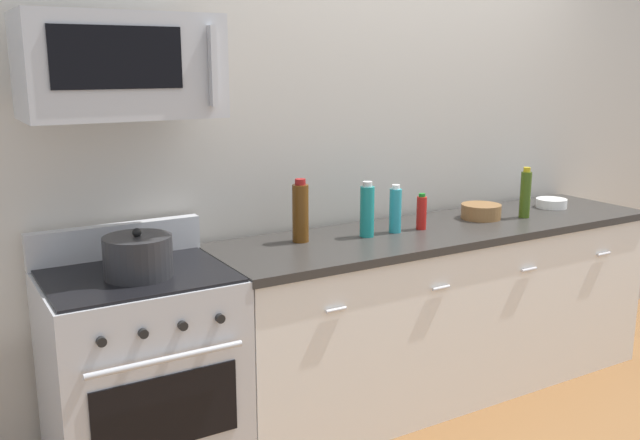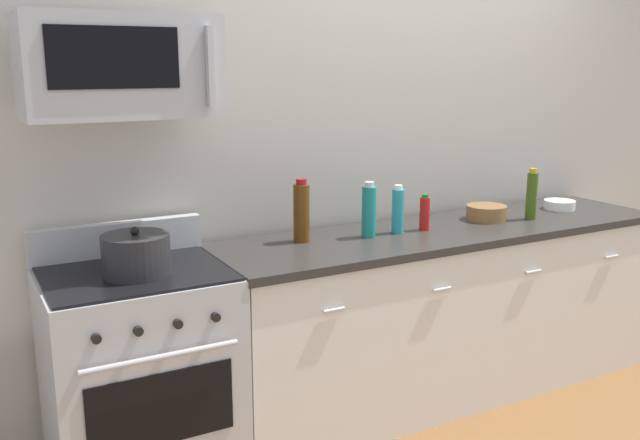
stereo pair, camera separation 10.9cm
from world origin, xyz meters
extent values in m
plane|color=brown|center=(0.00, 0.00, 0.00)|extent=(6.77, 6.77, 0.00)
cube|color=#B7B2A8|center=(0.00, 0.41, 1.35)|extent=(5.64, 0.10, 2.70)
cube|color=silver|center=(0.00, 0.00, 0.44)|extent=(2.52, 0.62, 0.88)
cube|color=#2D2B28|center=(0.00, 0.00, 0.90)|extent=(2.55, 0.65, 0.04)
cube|color=black|center=(0.00, -0.28, 0.05)|extent=(2.52, 0.02, 0.10)
cylinder|color=silver|center=(-0.88, -0.32, 0.72)|extent=(0.10, 0.02, 0.02)
cylinder|color=silver|center=(-0.29, -0.32, 0.72)|extent=(0.10, 0.02, 0.02)
cylinder|color=silver|center=(0.29, -0.32, 0.72)|extent=(0.10, 0.02, 0.02)
cylinder|color=silver|center=(0.88, -0.32, 0.72)|extent=(0.10, 0.02, 0.02)
cube|color=#B7BABF|center=(-1.65, 0.00, 0.46)|extent=(0.76, 0.64, 0.91)
cube|color=black|center=(-1.65, -0.32, 0.45)|extent=(0.58, 0.01, 0.30)
cylinder|color=#B7BABF|center=(-1.65, -0.35, 0.68)|extent=(0.61, 0.02, 0.02)
cube|color=#B7BABF|center=(-1.65, 0.29, 0.99)|extent=(0.76, 0.06, 0.16)
cube|color=black|center=(-1.65, 0.00, 0.92)|extent=(0.73, 0.61, 0.01)
cylinder|color=black|center=(-1.88, -0.33, 0.79)|extent=(0.04, 0.02, 0.04)
cylinder|color=black|center=(-1.72, -0.33, 0.79)|extent=(0.04, 0.02, 0.04)
cylinder|color=black|center=(-1.57, -0.33, 0.79)|extent=(0.04, 0.02, 0.04)
cylinder|color=black|center=(-1.42, -0.33, 0.79)|extent=(0.04, 0.02, 0.04)
cube|color=#B7BABF|center=(-1.65, 0.05, 1.75)|extent=(0.74, 0.40, 0.40)
cube|color=black|center=(-1.71, -0.15, 1.78)|extent=(0.48, 0.01, 0.22)
cube|color=#B7BABF|center=(-1.35, -0.17, 1.75)|extent=(0.02, 0.04, 0.30)
cylinder|color=#B21914|center=(-0.15, 0.02, 1.01)|extent=(0.05, 0.05, 0.17)
cylinder|color=#19721E|center=(-0.15, 0.02, 1.10)|extent=(0.03, 0.03, 0.02)
cylinder|color=#385114|center=(0.52, -0.05, 1.05)|extent=(0.06, 0.06, 0.26)
cylinder|color=#B29919|center=(0.52, -0.05, 1.19)|extent=(0.04, 0.04, 0.03)
cylinder|color=teal|center=(-0.31, 0.04, 1.03)|extent=(0.06, 0.06, 0.22)
cylinder|color=white|center=(-0.31, 0.04, 1.15)|extent=(0.04, 0.04, 0.02)
cylinder|color=#197F7A|center=(-0.48, 0.04, 1.05)|extent=(0.07, 0.07, 0.25)
cylinder|color=beige|center=(-0.48, 0.04, 1.18)|extent=(0.05, 0.05, 0.03)
cylinder|color=#59330F|center=(-0.81, 0.12, 1.06)|extent=(0.08, 0.08, 0.28)
cylinder|color=maroon|center=(-0.81, 0.12, 1.21)|extent=(0.05, 0.05, 0.03)
cylinder|color=white|center=(0.87, 0.06, 0.95)|extent=(0.18, 0.18, 0.05)
torus|color=white|center=(0.87, 0.06, 0.97)|extent=(0.18, 0.18, 0.01)
cylinder|color=white|center=(0.87, 0.06, 0.92)|extent=(0.10, 0.10, 0.01)
cylinder|color=brown|center=(0.30, 0.05, 0.96)|extent=(0.22, 0.22, 0.08)
torus|color=brown|center=(0.30, 0.05, 0.99)|extent=(0.22, 0.22, 0.01)
cylinder|color=brown|center=(0.30, 0.05, 0.93)|extent=(0.12, 0.12, 0.01)
cylinder|color=#262628|center=(-1.65, -0.05, 1.01)|extent=(0.27, 0.27, 0.17)
sphere|color=black|center=(-1.65, -0.05, 1.10)|extent=(0.04, 0.04, 0.04)
camera|label=1|loc=(-2.39, -2.73, 1.76)|focal=39.01mm
camera|label=2|loc=(-2.29, -2.78, 1.76)|focal=39.01mm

